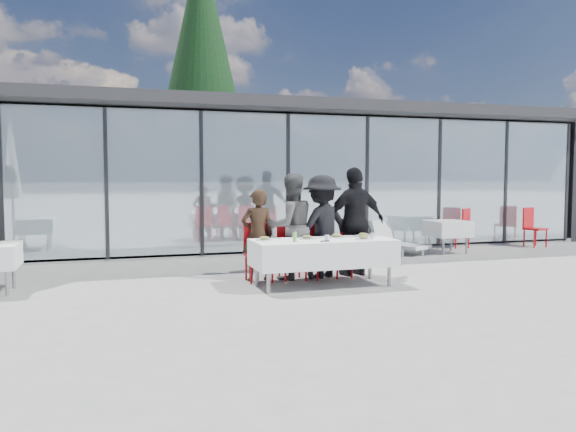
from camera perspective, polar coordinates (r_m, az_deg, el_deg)
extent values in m
plane|color=gray|center=(8.66, 1.42, -7.64)|extent=(90.00, 90.00, 0.00)
cube|color=gray|center=(16.80, -0.90, -1.80)|extent=(14.00, 8.00, 0.10)
cube|color=black|center=(20.48, -4.00, 3.58)|extent=(14.00, 0.20, 3.20)
cube|color=black|center=(16.17, -25.10, 3.10)|extent=(0.20, 8.00, 3.20)
cube|color=black|center=(19.80, 18.65, 3.36)|extent=(0.20, 8.00, 3.20)
cube|color=silver|center=(12.95, 4.08, 3.34)|extent=(13.60, 0.06, 3.10)
cube|color=#2D2D30|center=(16.40, -0.51, 9.50)|extent=(14.80, 8.80, 0.24)
cube|color=#262628|center=(12.23, -27.13, 2.87)|extent=(0.08, 0.10, 3.10)
cube|color=#262628|center=(12.06, -17.98, 3.11)|extent=(0.08, 0.10, 3.10)
cube|color=#262628|center=(12.19, -8.80, 3.26)|extent=(0.08, 0.10, 3.10)
cube|color=#262628|center=(12.63, -0.04, 3.33)|extent=(0.08, 0.10, 3.10)
cube|color=#262628|center=(13.34, 7.97, 3.33)|extent=(0.08, 0.10, 3.10)
cube|color=#262628|center=(14.28, 15.05, 3.27)|extent=(0.08, 0.10, 3.10)
cube|color=#262628|center=(15.41, 21.17, 3.18)|extent=(0.08, 0.10, 3.10)
cube|color=#262628|center=(16.68, 26.41, 3.08)|extent=(0.08, 0.10, 3.10)
cube|color=red|center=(14.75, -8.59, -1.09)|extent=(0.45, 0.45, 0.90)
cube|color=red|center=(15.54, -3.40, -0.80)|extent=(0.45, 0.45, 0.90)
cube|color=red|center=(15.86, 5.84, -0.71)|extent=(0.45, 0.45, 0.90)
cube|color=red|center=(17.36, 11.01, -0.36)|extent=(0.45, 0.45, 0.90)
cube|color=#153D13|center=(36.18, -22.61, 4.41)|extent=(6.50, 2.00, 4.40)
cube|color=#153D13|center=(36.34, -9.90, 4.65)|extent=(6.50, 2.00, 4.40)
cube|color=#153D13|center=(38.21, 2.12, 4.68)|extent=(6.50, 2.00, 4.40)
cube|color=#153D13|center=(41.57, 12.61, 4.53)|extent=(6.50, 2.00, 4.40)
cube|color=#153D13|center=(46.08, 21.28, 4.29)|extent=(6.50, 2.00, 4.40)
cube|color=white|center=(8.99, 3.57, -3.72)|extent=(2.26, 0.96, 0.42)
cylinder|color=gray|center=(8.38, -2.00, -5.56)|extent=(0.06, 0.06, 0.71)
cylinder|color=gray|center=(9.11, 10.27, -4.85)|extent=(0.06, 0.06, 0.71)
cylinder|color=gray|center=(9.05, -3.18, -4.85)|extent=(0.06, 0.06, 0.71)
cylinder|color=gray|center=(9.73, 8.35, -4.27)|extent=(0.06, 0.06, 0.71)
imported|color=#332216|center=(9.41, -3.11, -1.96)|extent=(0.58, 0.58, 1.54)
cube|color=red|center=(9.36, -2.97, -3.97)|extent=(0.44, 0.44, 0.05)
cube|color=red|center=(9.52, -3.27, -2.32)|extent=(0.44, 0.04, 0.55)
cylinder|color=red|center=(9.18, -3.77, -5.61)|extent=(0.04, 0.04, 0.43)
cylinder|color=red|center=(9.27, -1.60, -5.51)|extent=(0.04, 0.04, 0.43)
cylinder|color=red|center=(9.53, -4.28, -5.26)|extent=(0.04, 0.04, 0.43)
cylinder|color=red|center=(9.62, -2.18, -5.17)|extent=(0.04, 0.04, 0.43)
imported|color=#4C4C4C|center=(9.56, 0.30, -1.08)|extent=(0.99, 0.99, 1.80)
cube|color=red|center=(9.52, 0.46, -3.83)|extent=(0.44, 0.44, 0.05)
cube|color=red|center=(9.68, 0.10, -2.21)|extent=(0.44, 0.04, 0.55)
cylinder|color=red|center=(9.34, -0.25, -5.44)|extent=(0.04, 0.04, 0.43)
cylinder|color=red|center=(9.45, 1.84, -5.34)|extent=(0.04, 0.04, 0.43)
cylinder|color=red|center=(9.68, -0.88, -5.11)|extent=(0.04, 0.04, 0.43)
cylinder|color=red|center=(9.78, 1.15, -5.01)|extent=(0.04, 0.04, 0.43)
imported|color=black|center=(9.75, 3.47, -1.07)|extent=(1.46, 1.46, 1.78)
cube|color=red|center=(9.71, 3.65, -3.68)|extent=(0.44, 0.44, 0.05)
cube|color=red|center=(9.87, 3.24, -2.10)|extent=(0.44, 0.04, 0.55)
cylinder|color=red|center=(9.52, 3.02, -5.27)|extent=(0.04, 0.04, 0.43)
cylinder|color=red|center=(9.65, 5.03, -5.15)|extent=(0.04, 0.04, 0.43)
cylinder|color=red|center=(9.85, 2.29, -4.95)|extent=(0.04, 0.04, 0.43)
cylinder|color=red|center=(9.98, 4.24, -4.85)|extent=(0.04, 0.04, 0.43)
imported|color=black|center=(9.98, 6.86, -0.56)|extent=(1.23, 1.23, 1.92)
cube|color=red|center=(9.95, 7.05, -3.52)|extent=(0.44, 0.44, 0.05)
cube|color=red|center=(10.10, 6.59, -1.97)|extent=(0.44, 0.04, 0.55)
cylinder|color=red|center=(9.75, 6.51, -5.07)|extent=(0.04, 0.04, 0.43)
cylinder|color=red|center=(9.90, 8.42, -4.95)|extent=(0.04, 0.04, 0.43)
cylinder|color=red|center=(10.08, 5.68, -4.76)|extent=(0.04, 0.04, 0.43)
cylinder|color=red|center=(10.22, 7.54, -4.66)|extent=(0.04, 0.04, 0.43)
cylinder|color=white|center=(8.80, -2.41, -2.46)|extent=(0.26, 0.26, 0.01)
ellipsoid|color=#AE8545|center=(8.80, -2.41, -2.24)|extent=(0.15, 0.15, 0.05)
cylinder|color=white|center=(8.98, 1.93, -2.33)|extent=(0.26, 0.26, 0.01)
ellipsoid|color=#456224|center=(8.98, 1.93, -2.11)|extent=(0.15, 0.15, 0.05)
cylinder|color=white|center=(9.25, 4.96, -2.15)|extent=(0.26, 0.26, 0.01)
ellipsoid|color=#AE8545|center=(9.25, 4.96, -1.95)|extent=(0.15, 0.15, 0.05)
cylinder|color=white|center=(9.43, 7.65, -2.06)|extent=(0.26, 0.26, 0.01)
ellipsoid|color=#456224|center=(9.43, 7.65, -1.85)|extent=(0.15, 0.15, 0.05)
cylinder|color=white|center=(9.03, 7.69, -2.33)|extent=(0.26, 0.26, 0.01)
ellipsoid|color=#456224|center=(9.03, 7.69, -2.11)|extent=(0.15, 0.15, 0.05)
cylinder|color=#87C351|center=(8.60, 0.69, -2.14)|extent=(0.06, 0.06, 0.16)
cylinder|color=silver|center=(8.71, 3.99, -2.25)|extent=(0.07, 0.07, 0.10)
cylinder|color=silver|center=(9.11, 8.57, -2.01)|extent=(0.07, 0.07, 0.10)
cube|color=black|center=(8.67, 3.78, -2.56)|extent=(0.14, 0.03, 0.01)
cylinder|color=gray|center=(9.22, -26.69, -5.08)|extent=(0.05, 0.05, 0.72)
cylinder|color=gray|center=(9.81, -26.13, -4.54)|extent=(0.05, 0.05, 0.72)
cube|color=white|center=(13.40, 15.91, -1.24)|extent=(0.86, 0.86, 0.36)
cylinder|color=gray|center=(13.01, 15.51, -2.27)|extent=(0.05, 0.05, 0.72)
cylinder|color=gray|center=(13.34, 17.68, -2.16)|extent=(0.05, 0.05, 0.72)
cylinder|color=gray|center=(13.51, 14.13, -2.01)|extent=(0.05, 0.05, 0.72)
cylinder|color=gray|center=(13.83, 16.26, -1.92)|extent=(0.05, 0.05, 0.72)
cube|color=red|center=(15.30, 23.83, -1.21)|extent=(0.55, 0.55, 0.05)
cube|color=red|center=(15.38, 23.22, -0.23)|extent=(0.43, 0.17, 0.55)
cylinder|color=red|center=(15.07, 23.74, -2.18)|extent=(0.04, 0.04, 0.43)
cylinder|color=red|center=(15.30, 24.76, -2.11)|extent=(0.04, 0.04, 0.43)
cylinder|color=red|center=(15.34, 22.86, -2.05)|extent=(0.04, 0.04, 0.43)
cylinder|color=red|center=(15.57, 23.87, -1.99)|extent=(0.04, 0.04, 0.43)
cube|color=red|center=(14.45, 16.89, -1.32)|extent=(0.61, 0.61, 0.05)
cube|color=red|center=(14.35, 17.64, -0.37)|extent=(0.39, 0.27, 0.55)
cylinder|color=red|center=(14.22, 16.68, -2.35)|extent=(0.04, 0.04, 0.43)
cylinder|color=red|center=(14.43, 17.87, -2.29)|extent=(0.04, 0.04, 0.43)
cylinder|color=red|center=(14.52, 15.88, -2.21)|extent=(0.04, 0.04, 0.43)
cylinder|color=red|center=(14.72, 17.06, -2.15)|extent=(0.04, 0.04, 0.43)
cube|color=silver|center=(13.13, 11.35, -2.93)|extent=(1.07, 1.43, 0.08)
cube|color=silver|center=(13.44, 9.51, -1.59)|extent=(0.66, 0.48, 0.54)
cylinder|color=silver|center=(12.55, 11.54, -3.76)|extent=(0.04, 0.04, 0.14)
cylinder|color=silver|center=(12.79, 13.51, -3.64)|extent=(0.04, 0.04, 0.14)
cylinder|color=silver|center=(13.51, 9.29, -3.18)|extent=(0.04, 0.04, 0.14)
cylinder|color=silver|center=(13.74, 11.15, -3.09)|extent=(0.04, 0.04, 0.14)
cylinder|color=#382316|center=(21.29, -8.62, 1.94)|extent=(0.44, 0.44, 2.00)
cone|color=black|center=(21.69, -8.76, 15.26)|extent=(4.00, 4.00, 9.00)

